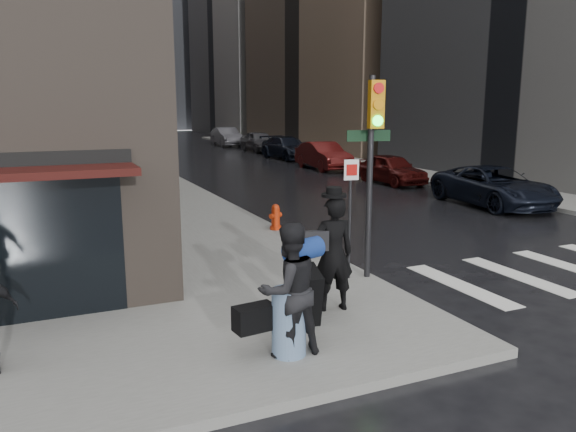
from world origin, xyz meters
The scene contains 15 objects.
ground centered at (0.00, 0.00, 0.00)m, with size 140.00×140.00×0.00m, color black.
sidewalk_left centered at (0.00, 27.00, 0.07)m, with size 4.00×50.00×0.15m, color slate.
sidewalk_right centered at (13.50, 27.00, 0.07)m, with size 3.00×50.00×0.15m, color slate.
bldg_right_far centered at (26.00, 58.00, 12.50)m, with size 22.00×20.00×25.00m, color slate.
bldg_distant centered at (6.00, 78.00, 16.00)m, with size 40.00×12.00×32.00m, color slate.
man_overcoat centered at (0.12, 0.44, 1.07)m, with size 1.28×1.07×2.19m.
man_jeans centered at (-1.17, -0.81, 1.11)m, with size 1.40×0.84×1.92m.
traffic_light centered at (1.77, 1.81, 2.77)m, with size 1.00×0.54×4.06m.
fire_hydrant centered at (1.80, 6.77, 0.48)m, with size 0.42×0.32×0.73m.
parked_car_0 centered at (10.84, 7.80, 0.71)m, with size 2.37×5.14×1.43m, color black.
parked_car_1 centered at (10.75, 14.24, 0.69)m, with size 1.64×4.07×1.39m, color #3C0D0C.
parked_car_2 centered at (10.53, 20.68, 0.77)m, with size 1.64×4.70×1.55m, color #410E0D.
parked_car_3 centered at (11.16, 27.12, 0.75)m, with size 2.09×5.15×1.49m, color black.
parked_car_4 centered at (11.57, 33.56, 0.79)m, with size 1.87×4.65×1.58m, color #45454A.
parked_car_5 centered at (10.97, 40.01, 0.81)m, with size 1.72×4.92×1.62m, color #403F44.
Camera 1 is at (-4.19, -7.65, 3.67)m, focal length 35.00 mm.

